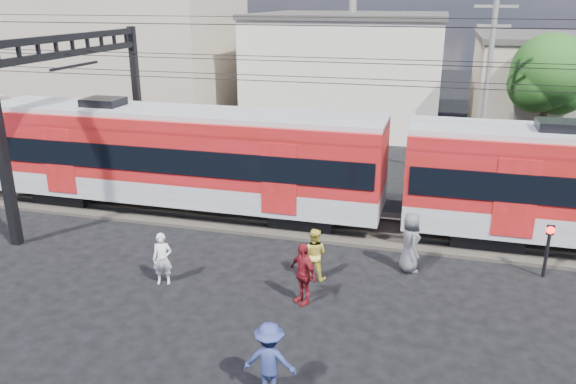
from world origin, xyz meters
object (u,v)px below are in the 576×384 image
pedestrian_a (162,259)px  pedestrian_c (270,361)px  commuter_train (185,155)px  crossing_signal (549,241)px

pedestrian_a → pedestrian_c: pedestrian_c is taller
commuter_train → crossing_signal: (13.08, -2.34, -1.19)m
commuter_train → pedestrian_a: 6.28m
commuter_train → crossing_signal: size_ratio=28.87×
commuter_train → pedestrian_a: (1.84, -5.79, -1.59)m
pedestrian_a → crossing_signal: (11.24, 3.44, 0.40)m
commuter_train → pedestrian_c: (6.44, -9.85, -1.51)m
pedestrian_c → crossing_signal: 10.03m
commuter_train → pedestrian_a: size_ratio=30.97×
pedestrian_c → crossing_signal: pedestrian_c is taller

